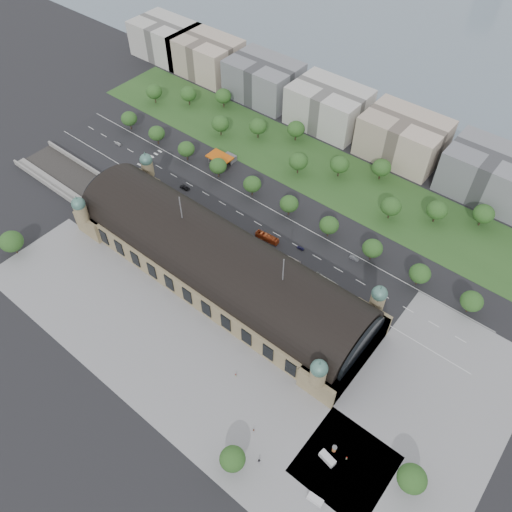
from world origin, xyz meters
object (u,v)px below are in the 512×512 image
Objects in this scene: advertising_column at (334,449)px; pedestrian_5 at (347,458)px; pedestrian_0 at (236,375)px; traffic_car_0 at (118,144)px; parked_car_4 at (183,204)px; parked_car_3 at (159,190)px; parked_car_6 at (189,213)px; bus_mid at (289,260)px; traffic_car_4 at (300,248)px; bus_west at (267,237)px; van_east at (327,458)px; traffic_car_6 at (374,308)px; parked_car_1 at (163,190)px; parked_car_2 at (164,191)px; bus_east at (325,282)px; traffic_car_2 at (185,187)px; pedestrian_4 at (259,461)px; petrol_station at (225,158)px; parked_car_0 at (176,199)px; traffic_car_5 at (354,258)px; pedestrian_1 at (254,430)px; van_south at (314,499)px.

pedestrian_5 is at bearing 4.72° from advertising_column.
advertising_column is at bearing 17.93° from pedestrian_0.
parked_car_4 is at bearing 82.40° from traffic_car_0.
parked_car_3 is 1.01× the size of parked_car_4.
parked_car_6 is 0.43× the size of bus_mid.
parked_car_4 reaches higher than traffic_car_4.
bus_west is 108.55m from pedestrian_5.
van_east is at bearing 44.32° from parked_car_4.
traffic_car_6 is (45.41, -8.88, 0.14)m from traffic_car_4.
parked_car_4 reaches higher than parked_car_1.
parked_car_2 is 0.68× the size of van_east.
pedestrian_0 is at bearing -156.73° from bus_west.
bus_east is at bearing 126.11° from advertising_column.
pedestrian_5 is (144.96, -67.31, 0.08)m from traffic_car_2.
van_east is at bearing 40.22° from parked_car_3.
pedestrian_4 reaches higher than parked_car_2.
pedestrian_5 is at bearing 39.25° from parked_car_6.
bus_mid is at bearing 84.90° from traffic_car_2.
petrol_station reaches higher than parked_car_0.
van_east is at bearing 39.06° from traffic_car_4.
van_east reaches higher than traffic_car_5.
bus_mid is at bearing 89.04° from traffic_car_0.
traffic_car_0 is 1.02× the size of parked_car_0.
petrol_station is at bearing 91.90° from pedestrian_1.
traffic_car_0 is 62.46m from parked_car_0.
parked_car_0 is at bearing 165.88° from pedestrian_0.
traffic_car_2 is 11.79m from parked_car_1.
traffic_car_6 is at bearing -98.67° from bus_west.
van_south is at bearing -144.50° from bus_mid.
petrol_station is at bearing -156.17° from pedestrian_5.
pedestrian_0 is at bearing -121.44° from pedestrian_5.
traffic_car_5 is at bearing 178.37° from pedestrian_5.
parked_car_4 is at bearing -83.86° from traffic_car_6.
bus_mid is at bearing -111.81° from bus_west.
parked_car_6 is at bearing -72.21° from petrol_station.
pedestrian_0 is (35.90, -65.43, -0.84)m from bus_west.
pedestrian_4 is at bearing 23.09° from parked_car_0.
bus_east is at bearing 116.87° from van_south.
van_south is at bearing 128.83° from pedestrian_4.
parked_car_4 is at bearing 92.71° from bus_east.
pedestrian_4 is at bearing 38.60° from parked_car_2.
parked_car_6 is at bearing 164.41° from van_east.
pedestrian_5 is (143.18, -98.54, -2.08)m from petrol_station.
parked_car_1 reaches higher than traffic_car_4.
petrol_station reaches higher than traffic_car_2.
traffic_car_5 reaches higher than traffic_car_2.
bus_mid is at bearing 71.37° from parked_car_2.
traffic_car_6 is 0.48× the size of bus_mid.
parked_car_3 is (48.93, -13.33, 0.03)m from traffic_car_0.
van_east is 7.05m from pedestrian_5.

